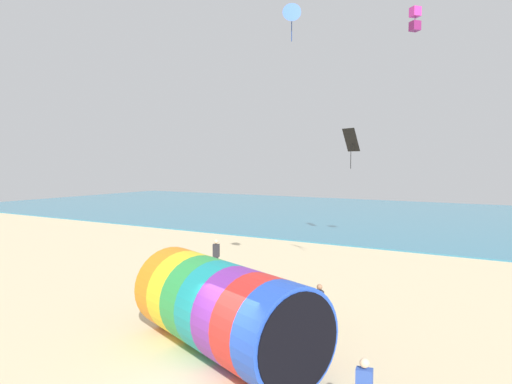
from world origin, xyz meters
name	(u,v)px	position (x,y,z in m)	size (l,w,h in m)	color
sea	(449,219)	(0.00, 41.64, 0.05)	(120.00, 40.00, 0.10)	teal
giant_inflatable_tube	(223,309)	(-1.15, 2.34, 1.41)	(7.37, 5.16, 2.82)	orange
kite_blue_delta	(292,16)	(-1.22, 7.11, 11.45)	(0.97, 1.01, 1.33)	blue
kite_black_diamond	(351,140)	(-0.76, 12.81, 6.96)	(0.93, 0.77, 1.97)	black
kite_magenta_box	(415,19)	(1.35, 16.69, 13.49)	(0.65, 0.65, 1.32)	#D1339E
bystander_near_water	(216,256)	(-7.38, 10.68, 0.94)	(0.42, 0.37, 1.81)	black
bystander_mid_beach	(319,305)	(0.47, 6.02, 0.78)	(0.41, 0.41, 1.55)	#383D56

